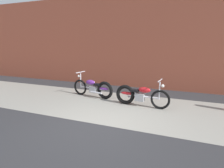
{
  "coord_description": "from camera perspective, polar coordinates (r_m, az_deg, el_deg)",
  "views": [
    {
      "loc": [
        2.3,
        -4.61,
        2.25
      ],
      "look_at": [
        -0.41,
        1.96,
        0.75
      ],
      "focal_mm": 31.36,
      "sensor_mm": 36.0,
      "label": 1
    }
  ],
  "objects": [
    {
      "name": "motorcycle_purple",
      "position": [
        8.2,
        -4.97,
        -1.19
      ],
      "size": [
        2.0,
        0.65,
        1.03
      ],
      "rotation": [
        0.0,
        0.0,
        2.99
      ],
      "color": "black",
      "rests_on": "ground"
    },
    {
      "name": "brick_building_wall",
      "position": [
        10.08,
        9.44,
        12.2
      ],
      "size": [
        36.0,
        0.5,
        4.66
      ],
      "primitive_type": "cube",
      "color": "brown",
      "rests_on": "ground"
    },
    {
      "name": "ground_plane",
      "position": [
        5.62,
        -3.82,
        -11.71
      ],
      "size": [
        80.0,
        80.0,
        0.0
      ],
      "primitive_type": "plane",
      "color": "#2D2D30"
    },
    {
      "name": "motorcycle_red",
      "position": [
        7.13,
        7.56,
        -3.26
      ],
      "size": [
        2.01,
        0.58,
        1.03
      ],
      "rotation": [
        0.0,
        0.0,
        -0.07
      ],
      "color": "black",
      "rests_on": "ground"
    },
    {
      "name": "sidewalk_slab",
      "position": [
        7.13,
        2.43,
        -6.48
      ],
      "size": [
        36.0,
        3.5,
        0.01
      ],
      "primitive_type": "cube",
      "color": "gray",
      "rests_on": "ground"
    }
  ]
}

